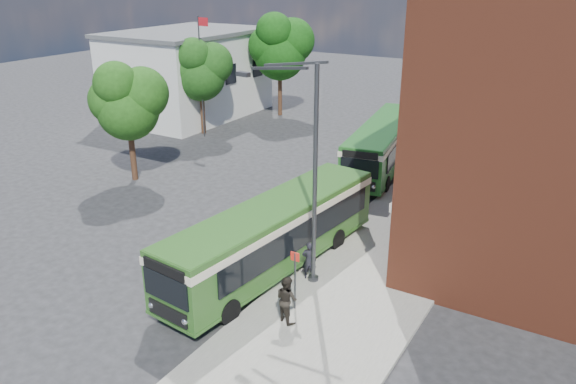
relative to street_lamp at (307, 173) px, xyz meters
The scene contains 14 objects.
ground 7.10m from the street_lamp, 157.54° to the left, with size 120.00×120.00×0.00m, color #252527.
pavement 11.27m from the street_lamp, 77.80° to the left, with size 6.00×48.00×0.15m, color gray.
kerb_line 11.12m from the street_lamp, 95.07° to the left, with size 0.12×48.00×0.01m, color beige.
white_building 30.38m from the street_lamp, 138.79° to the left, with size 9.40×13.40×7.30m.
flagpole 22.89m from the street_lamp, 139.05° to the left, with size 0.95×0.10×9.00m.
street_lamp is the anchor object (origin of this frame).
bus_stop_sign 4.02m from the street_lamp, 70.87° to the right, with size 0.35×0.08×2.52m.
bus_front 3.39m from the street_lamp, behind, with size 3.83×12.29×3.02m.
bus_rear 15.48m from the street_lamp, 99.90° to the left, with size 4.36×12.18×3.02m.
pedestrian_a 3.82m from the street_lamp, 10.93° to the left, with size 0.60×0.40×1.65m, color black.
pedestrian_b 4.90m from the street_lamp, 73.43° to the right, with size 0.88×0.68×1.81m, color black.
tree_left 15.81m from the street_lamp, 160.81° to the left, with size 4.34×4.12×7.32m.
tree_mid 23.81m from the street_lamp, 138.84° to the left, with size 4.42×4.21×7.47m.
tree_right 28.65m from the street_lamp, 123.56° to the left, with size 5.26×5.00×8.88m.
Camera 1 is at (14.65, -19.91, 12.10)m, focal length 35.00 mm.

